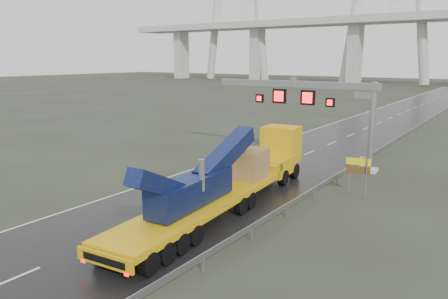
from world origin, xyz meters
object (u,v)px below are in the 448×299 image
Objects in this scene: heavy_haul_truck at (238,174)px; exit_sign_pair at (358,169)px; sign_gantry at (316,99)px; striped_barrier at (364,164)px.

heavy_haul_truck reaches higher than exit_sign_pair.
exit_sign_pair is (6.04, -6.92, -3.76)m from sign_gantry.
striped_barrier is at bearing 66.15° from heavy_haul_truck.
sign_gantry reaches higher than exit_sign_pair.
heavy_haul_truck is at bearing -89.65° from sign_gantry.
sign_gantry is 13.26× the size of striped_barrier.
striped_barrier is at bearing 93.98° from exit_sign_pair.
striped_barrier is at bearing 2.98° from sign_gantry.
sign_gantry is 6.63m from striped_barrier.
striped_barrier is (4.21, 12.41, -1.26)m from heavy_haul_truck.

